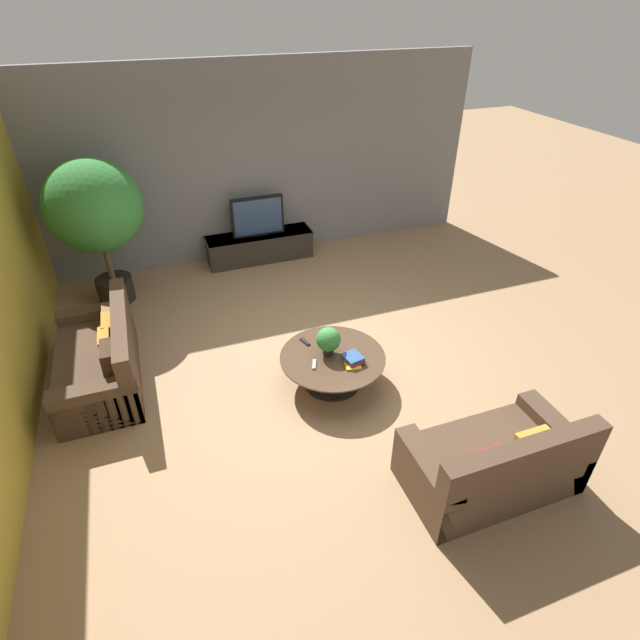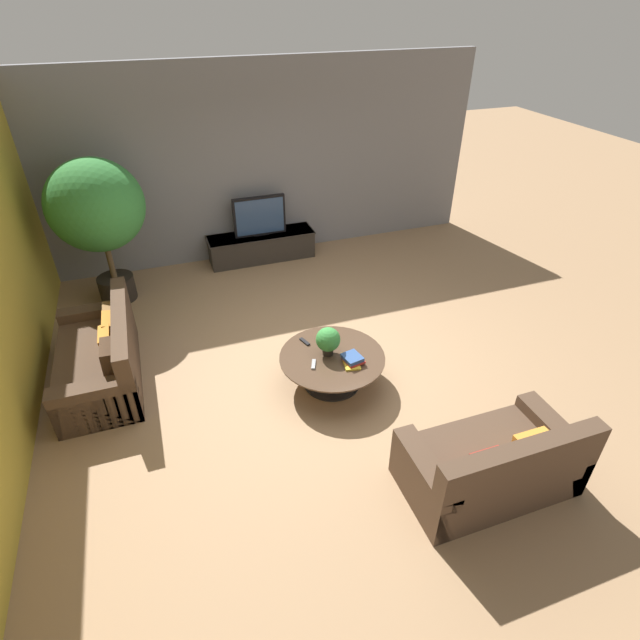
{
  "view_description": "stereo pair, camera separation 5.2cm",
  "coord_description": "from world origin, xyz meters",
  "px_view_note": "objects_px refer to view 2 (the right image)",
  "views": [
    {
      "loc": [
        -1.69,
        -4.46,
        3.83
      ],
      "look_at": [
        -0.03,
        0.1,
        0.55
      ],
      "focal_mm": 28.0,
      "sensor_mm": 36.0,
      "label": 1
    },
    {
      "loc": [
        -1.64,
        -4.48,
        3.83
      ],
      "look_at": [
        -0.03,
        0.1,
        0.55
      ],
      "focal_mm": 28.0,
      "sensor_mm": 36.0,
      "label": 2
    }
  ],
  "objects_px": {
    "couch_by_wall": "(102,359)",
    "potted_palm_tall": "(97,209)",
    "media_console": "(262,246)",
    "coffee_table": "(332,364)",
    "television": "(259,216)",
    "potted_plant_tabletop": "(328,340)",
    "couch_near_entry": "(492,465)"
  },
  "relations": [
    {
      "from": "potted_palm_tall",
      "to": "television",
      "type": "bearing_deg",
      "value": 13.59
    },
    {
      "from": "media_console",
      "to": "coffee_table",
      "type": "height_order",
      "value": "media_console"
    },
    {
      "from": "television",
      "to": "potted_plant_tabletop",
      "type": "distance_m",
      "value": 3.28
    },
    {
      "from": "couch_near_entry",
      "to": "potted_palm_tall",
      "type": "bearing_deg",
      "value": -55.83
    },
    {
      "from": "media_console",
      "to": "potted_palm_tall",
      "type": "bearing_deg",
      "value": -166.37
    },
    {
      "from": "potted_palm_tall",
      "to": "potted_plant_tabletop",
      "type": "distance_m",
      "value": 3.62
    },
    {
      "from": "television",
      "to": "coffee_table",
      "type": "bearing_deg",
      "value": -90.04
    },
    {
      "from": "couch_by_wall",
      "to": "potted_palm_tall",
      "type": "relative_size",
      "value": 0.85
    },
    {
      "from": "potted_palm_tall",
      "to": "potted_plant_tabletop",
      "type": "xyz_separation_m",
      "value": [
        2.25,
        -2.72,
        -0.79
      ]
    },
    {
      "from": "potted_palm_tall",
      "to": "potted_plant_tabletop",
      "type": "height_order",
      "value": "potted_palm_tall"
    },
    {
      "from": "coffee_table",
      "to": "potted_plant_tabletop",
      "type": "relative_size",
      "value": 3.51
    },
    {
      "from": "couch_by_wall",
      "to": "couch_near_entry",
      "type": "xyz_separation_m",
      "value": [
        3.28,
        -2.75,
        -0.01
      ]
    },
    {
      "from": "couch_near_entry",
      "to": "potted_palm_tall",
      "type": "xyz_separation_m",
      "value": [
        -3.12,
        4.59,
        1.09
      ]
    },
    {
      "from": "television",
      "to": "coffee_table",
      "type": "height_order",
      "value": "television"
    },
    {
      "from": "coffee_table",
      "to": "television",
      "type": "bearing_deg",
      "value": 89.96
    },
    {
      "from": "potted_plant_tabletop",
      "to": "couch_by_wall",
      "type": "bearing_deg",
      "value": 159.98
    },
    {
      "from": "couch_by_wall",
      "to": "coffee_table",
      "type": "bearing_deg",
      "value": 69.01
    },
    {
      "from": "media_console",
      "to": "couch_near_entry",
      "type": "distance_m",
      "value": 5.21
    },
    {
      "from": "potted_palm_tall",
      "to": "couch_near_entry",
      "type": "bearing_deg",
      "value": -55.83
    },
    {
      "from": "television",
      "to": "potted_palm_tall",
      "type": "relative_size",
      "value": 0.41
    },
    {
      "from": "couch_by_wall",
      "to": "potted_palm_tall",
      "type": "xyz_separation_m",
      "value": [
        0.16,
        1.85,
        1.08
      ]
    },
    {
      "from": "television",
      "to": "couch_near_entry",
      "type": "height_order",
      "value": "television"
    },
    {
      "from": "couch_by_wall",
      "to": "potted_plant_tabletop",
      "type": "bearing_deg",
      "value": 69.98
    },
    {
      "from": "couch_by_wall",
      "to": "television",
      "type": "bearing_deg",
      "value": 134.44
    },
    {
      "from": "potted_palm_tall",
      "to": "potted_plant_tabletop",
      "type": "relative_size",
      "value": 6.05
    },
    {
      "from": "couch_near_entry",
      "to": "potted_palm_tall",
      "type": "height_order",
      "value": "potted_palm_tall"
    },
    {
      "from": "media_console",
      "to": "television",
      "type": "bearing_deg",
      "value": -90.0
    },
    {
      "from": "media_console",
      "to": "potted_plant_tabletop",
      "type": "xyz_separation_m",
      "value": [
        -0.03,
        -3.28,
        0.35
      ]
    },
    {
      "from": "coffee_table",
      "to": "couch_near_entry",
      "type": "distance_m",
      "value": 1.99
    },
    {
      "from": "media_console",
      "to": "coffee_table",
      "type": "distance_m",
      "value": 3.34
    },
    {
      "from": "couch_near_entry",
      "to": "potted_plant_tabletop",
      "type": "distance_m",
      "value": 2.08
    },
    {
      "from": "couch_near_entry",
      "to": "potted_plant_tabletop",
      "type": "height_order",
      "value": "couch_near_entry"
    }
  ]
}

